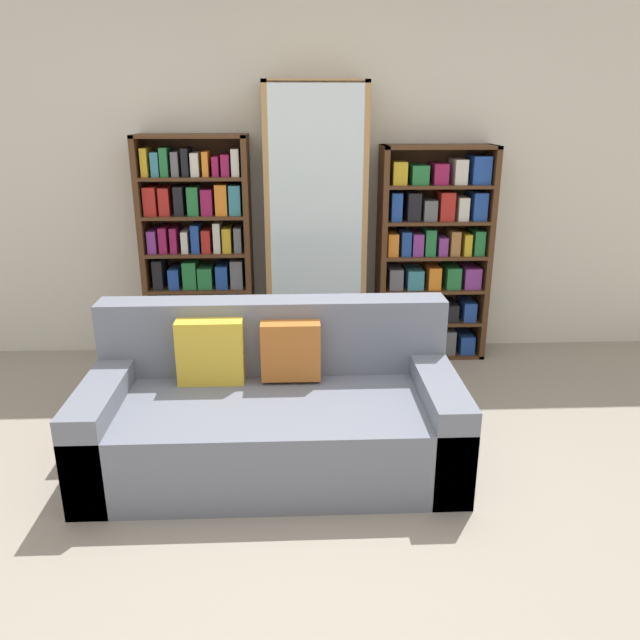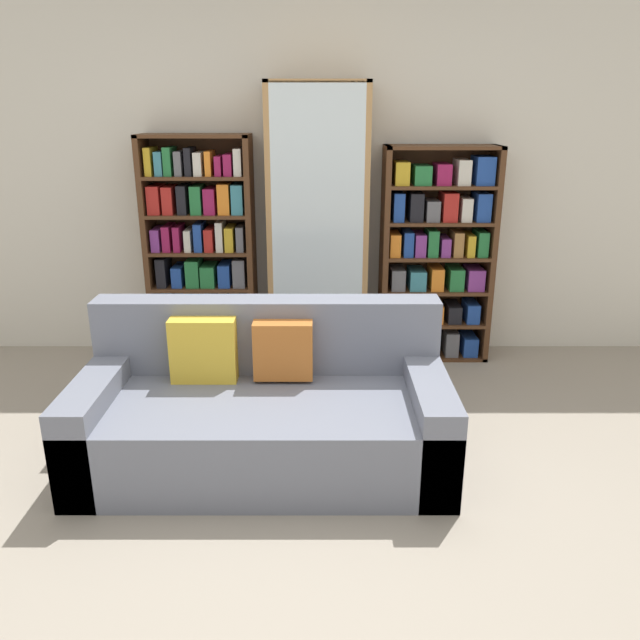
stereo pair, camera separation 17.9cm
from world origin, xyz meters
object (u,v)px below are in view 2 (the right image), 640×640
couch (267,412)px  wine_bottle (372,360)px  bookshelf_right (439,257)px  display_cabinet (320,227)px  bookshelf_left (204,252)px

couch → wine_bottle: (0.66, 1.06, -0.14)m
couch → bookshelf_right: bookshelf_right is taller
display_cabinet → wine_bottle: 1.04m
bookshelf_right → display_cabinet: bearing=-179.0°
display_cabinet → couch: bearing=-100.7°
bookshelf_right → wine_bottle: 0.95m
bookshelf_right → wine_bottle: bookshelf_right is taller
bookshelf_right → couch: bearing=-127.5°
couch → wine_bottle: bearing=58.3°
bookshelf_left → wine_bottle: size_ratio=4.75×
bookshelf_left → wine_bottle: 1.49m
bookshelf_right → wine_bottle: (-0.52, -0.46, -0.64)m
display_cabinet → bookshelf_right: bearing=1.0°
couch → bookshelf_left: size_ratio=1.16×
couch → bookshelf_left: bookshelf_left is taller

